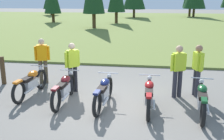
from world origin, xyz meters
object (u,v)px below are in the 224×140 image
Objects in this scene: motorcycle_orange at (31,83)px; rider_near_row_end at (42,58)px; motorcycle_red at (149,95)px; motorcycle_british_green at (202,99)px; motorcycle_maroon at (64,89)px; rider_in_hivis_vest at (198,68)px; motorcycle_navy at (104,92)px; rider_with_back_turned at (72,65)px; trail_marker_post at (3,71)px; rider_checking_bike at (178,68)px.

rider_near_row_end is at bearing 95.26° from motorcycle_orange.
motorcycle_red is 4.36m from rider_near_row_end.
rider_near_row_end is (-5.32, 1.99, 0.51)m from motorcycle_british_green.
rider_in_hivis_vest is (4.01, 1.19, 0.51)m from motorcycle_maroon.
motorcycle_navy is 1.26× the size of rider_with_back_turned.
motorcycle_red is (1.30, -0.04, 0.00)m from motorcycle_navy.
motorcycle_red is 5.55m from trail_marker_post.
rider_with_back_turned is at bearing -179.38° from rider_checking_bike.
motorcycle_british_green is at bearing -92.60° from rider_in_hivis_vest.
rider_in_hivis_vest is at bearing -5.48° from rider_near_row_end.
trail_marker_post is at bearing 147.32° from motorcycle_orange.
motorcycle_orange is 1.83m from trail_marker_post.
rider_in_hivis_vest is (4.03, 0.23, 0.00)m from rider_with_back_turned.
rider_with_back_turned is at bearing -176.67° from rider_in_hivis_vest.
rider_in_hivis_vest is 6.83m from trail_marker_post.
rider_checking_bike is at bearing 113.28° from motorcycle_british_green.
rider_in_hivis_vest is at bearing 3.33° from rider_with_back_turned.
rider_checking_bike is at bearing 27.42° from motorcycle_navy.
motorcycle_orange is 1.26× the size of rider_near_row_end.
rider_with_back_turned reaches higher than motorcycle_red.
motorcycle_maroon is at bearing 176.13° from motorcycle_red.
trail_marker_post reaches higher than motorcycle_navy.
motorcycle_orange is at bearing -171.49° from rider_in_hivis_vest.
motorcycle_maroon is 1.00× the size of motorcycle_british_green.
motorcycle_navy is at bearing -20.71° from trail_marker_post.
rider_with_back_turned is at bearing -8.90° from trail_marker_post.
motorcycle_maroon is at bearing 173.86° from motorcycle_navy.
motorcycle_orange and motorcycle_british_green have the same top height.
rider_near_row_end reaches higher than motorcycle_british_green.
trail_marker_post reaches higher than motorcycle_red.
rider_checking_bike and rider_near_row_end have the same top height.
rider_with_back_turned is at bearing 138.85° from motorcycle_navy.
rider_checking_bike is at bearing 7.24° from motorcycle_orange.
rider_checking_bike reaches higher than motorcycle_orange.
rider_checking_bike is at bearing -3.68° from trail_marker_post.
motorcycle_maroon is 1.08m from rider_with_back_turned.
motorcycle_british_green is (3.95, -0.28, 0.00)m from motorcycle_maroon.
motorcycle_orange is 5.35m from rider_in_hivis_vest.
rider_checking_bike is at bearing -162.24° from rider_in_hivis_vest.
motorcycle_maroon is 2.05× the size of trail_marker_post.
rider_near_row_end is (-5.39, 0.52, 0.00)m from rider_in_hivis_vest.
motorcycle_orange is at bearing 162.24° from motorcycle_maroon.
motorcycle_orange is 5.24m from motorcycle_british_green.
motorcycle_british_green is 2.04× the size of trail_marker_post.
trail_marker_post reaches higher than motorcycle_british_green.
rider_near_row_end reaches higher than trail_marker_post.
rider_checking_bike reaches higher than motorcycle_british_green.
rider_with_back_turned reaches higher than motorcycle_orange.
motorcycle_orange is 1.26× the size of rider_with_back_turned.
motorcycle_british_green is at bearing -13.94° from trail_marker_post.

